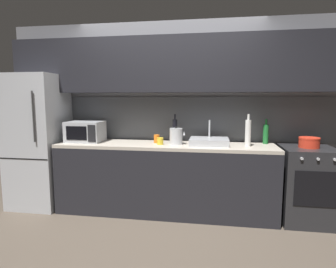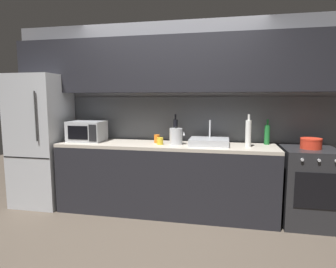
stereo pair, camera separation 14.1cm
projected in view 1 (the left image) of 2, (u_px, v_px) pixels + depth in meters
name	position (u px, v px, depth m)	size (l,w,h in m)	color
ground_plane	(150.00, 247.00, 2.79)	(10.00, 10.00, 0.00)	#4C4238
back_wall	(169.00, 93.00, 3.77)	(4.50, 0.44, 2.50)	slate
counter_run	(165.00, 178.00, 3.62)	(2.76, 0.60, 0.90)	black
refrigerator	(38.00, 141.00, 3.84)	(0.68, 0.69, 1.79)	#ADAFB5
oven_range	(307.00, 185.00, 3.35)	(0.60, 0.62, 0.90)	#232326
microwave	(85.00, 132.00, 3.73)	(0.46, 0.35, 0.27)	#A8AAAF
sink_basin	(209.00, 141.00, 3.50)	(0.48, 0.38, 0.30)	#ADAFB5
kettle	(176.00, 136.00, 3.51)	(0.20, 0.16, 0.23)	#B7BABF
wine_bottle_white	(248.00, 133.00, 3.37)	(0.07, 0.07, 0.39)	silver
wine_bottle_dark	(175.00, 130.00, 3.71)	(0.06, 0.06, 0.37)	black
wine_bottle_green	(266.00, 134.00, 3.56)	(0.07, 0.07, 0.32)	#1E6B2D
mug_orange	(157.00, 139.00, 3.63)	(0.07, 0.07, 0.11)	orange
mug_yellow	(160.00, 141.00, 3.51)	(0.08, 0.08, 0.09)	gold
cooking_pot	(309.00, 143.00, 3.28)	(0.23, 0.23, 0.12)	red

